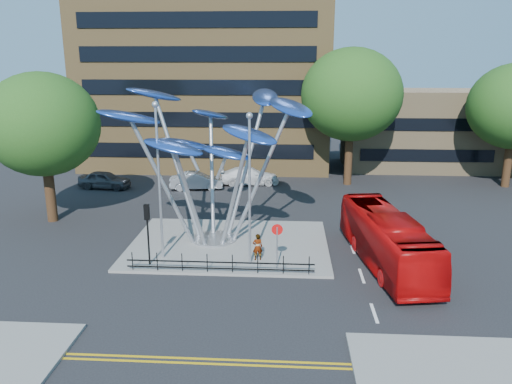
# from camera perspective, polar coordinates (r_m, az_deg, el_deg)

# --- Properties ---
(ground) EXTENTS (120.00, 120.00, 0.00)m
(ground) POSITION_cam_1_polar(r_m,az_deg,el_deg) (25.28, -2.37, -11.05)
(ground) COLOR black
(ground) RESTS_ON ground
(traffic_island) EXTENTS (12.00, 9.00, 0.15)m
(traffic_island) POSITION_cam_1_polar(r_m,az_deg,el_deg) (30.83, -3.08, -5.97)
(traffic_island) COLOR slate
(traffic_island) RESTS_ON ground
(double_yellow_near) EXTENTS (40.00, 0.12, 0.01)m
(double_yellow_near) POSITION_cam_1_polar(r_m,az_deg,el_deg) (20.11, -4.21, -18.55)
(double_yellow_near) COLOR gold
(double_yellow_near) RESTS_ON ground
(double_yellow_far) EXTENTS (40.00, 0.12, 0.01)m
(double_yellow_far) POSITION_cam_1_polar(r_m,az_deg,el_deg) (19.86, -4.34, -19.02)
(double_yellow_far) COLOR gold
(double_yellow_far) RESTS_ON ground
(brick_tower) EXTENTS (25.00, 15.00, 30.00)m
(brick_tower) POSITION_cam_1_polar(r_m,az_deg,el_deg) (55.37, -5.49, 18.99)
(brick_tower) COLOR olive
(brick_tower) RESTS_ON ground
(low_building_near) EXTENTS (15.00, 8.00, 8.00)m
(low_building_near) POSITION_cam_1_polar(r_m,az_deg,el_deg) (54.76, 18.02, 6.84)
(low_building_near) COLOR #A0865E
(low_building_near) RESTS_ON ground
(tree_right) EXTENTS (8.80, 8.80, 12.11)m
(tree_right) POSITION_cam_1_polar(r_m,az_deg,el_deg) (45.03, 10.87, 10.85)
(tree_right) COLOR black
(tree_right) RESTS_ON ground
(tree_left) EXTENTS (7.60, 7.60, 10.32)m
(tree_left) POSITION_cam_1_polar(r_m,az_deg,el_deg) (36.75, -23.21, 7.08)
(tree_left) COLOR black
(tree_left) RESTS_ON ground
(leaf_sculpture) EXTENTS (12.72, 9.54, 9.51)m
(leaf_sculpture) POSITION_cam_1_polar(r_m,az_deg,el_deg) (29.91, -5.16, 6.82)
(leaf_sculpture) COLOR #9EA0A5
(leaf_sculpture) RESTS_ON traffic_island
(street_lamp_left) EXTENTS (0.36, 0.36, 8.80)m
(street_lamp_left) POSITION_cam_1_polar(r_m,az_deg,el_deg) (27.60, -11.08, 2.71)
(street_lamp_left) COLOR #9EA0A5
(street_lamp_left) RESTS_ON traffic_island
(street_lamp_right) EXTENTS (0.36, 0.36, 8.30)m
(street_lamp_right) POSITION_cam_1_polar(r_m,az_deg,el_deg) (26.35, -0.74, 1.83)
(street_lamp_right) COLOR #9EA0A5
(street_lamp_right) RESTS_ON traffic_island
(traffic_light_island) EXTENTS (0.28, 0.18, 3.42)m
(traffic_light_island) POSITION_cam_1_polar(r_m,az_deg,el_deg) (27.51, -12.32, -3.32)
(traffic_light_island) COLOR black
(traffic_light_island) RESTS_ON traffic_island
(no_entry_sign_island) EXTENTS (0.60, 0.10, 2.45)m
(no_entry_sign_island) POSITION_cam_1_polar(r_m,az_deg,el_deg) (26.77, 2.43, -5.31)
(no_entry_sign_island) COLOR #9EA0A5
(no_entry_sign_island) RESTS_ON traffic_island
(pedestrian_railing_front) EXTENTS (10.00, 0.06, 1.00)m
(pedestrian_railing_front) POSITION_cam_1_polar(r_m,az_deg,el_deg) (26.70, -4.16, -8.31)
(pedestrian_railing_front) COLOR black
(pedestrian_railing_front) RESTS_ON traffic_island
(red_bus) EXTENTS (4.01, 10.84, 2.95)m
(red_bus) POSITION_cam_1_polar(r_m,az_deg,el_deg) (28.54, 14.69, -5.22)
(red_bus) COLOR #B60809
(red_bus) RESTS_ON ground
(pedestrian) EXTENTS (0.63, 0.48, 1.54)m
(pedestrian) POSITION_cam_1_polar(r_m,az_deg,el_deg) (28.02, 0.18, -6.30)
(pedestrian) COLOR gray
(pedestrian) RESTS_ON traffic_island
(parked_car_left) EXTENTS (4.71, 2.33, 1.54)m
(parked_car_left) POSITION_cam_1_polar(r_m,az_deg,el_deg) (45.88, -16.90, 1.35)
(parked_car_left) COLOR #43464B
(parked_car_left) RESTS_ON ground
(parked_car_mid) EXTENTS (4.76, 2.19, 1.51)m
(parked_car_mid) POSITION_cam_1_polar(r_m,az_deg,el_deg) (43.91, -6.84, 1.28)
(parked_car_mid) COLOR #B1B4BA
(parked_car_mid) RESTS_ON ground
(parked_car_right) EXTENTS (5.56, 2.76, 1.55)m
(parked_car_right) POSITION_cam_1_polar(r_m,az_deg,el_deg) (45.33, -0.76, 1.85)
(parked_car_right) COLOR silver
(parked_car_right) RESTS_ON ground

